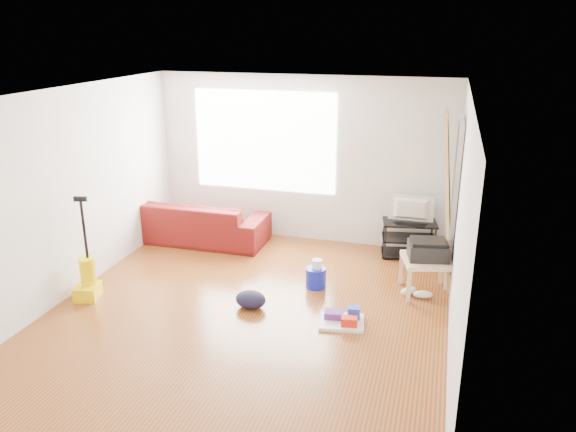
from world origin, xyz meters
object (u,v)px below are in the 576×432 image
(bucket, at_px, (316,287))
(vacuum, at_px, (88,279))
(tv_stand, at_px, (409,238))
(sofa, at_px, (198,240))
(cleaning_tray, at_px, (343,319))
(side_table, at_px, (427,264))
(backpack, at_px, (251,307))

(bucket, distance_m, vacuum, 2.82)
(tv_stand, distance_m, vacuum, 4.37)
(sofa, xyz_separation_m, bucket, (2.14, -1.10, 0.00))
(tv_stand, bearing_deg, cleaning_tray, -113.59)
(bucket, xyz_separation_m, cleaning_tray, (0.51, -0.82, 0.05))
(side_table, xyz_separation_m, cleaning_tray, (-0.84, -1.03, -0.34))
(cleaning_tray, height_order, backpack, cleaning_tray)
(bucket, xyz_separation_m, backpack, (-0.61, -0.75, 0.00))
(side_table, height_order, bucket, side_table)
(tv_stand, bearing_deg, vacuum, -156.39)
(bucket, distance_m, backpack, 0.97)
(tv_stand, bearing_deg, bucket, -137.16)
(sofa, bearing_deg, tv_stand, -175.16)
(bucket, bearing_deg, sofa, 152.87)
(side_table, bearing_deg, tv_stand, 104.47)
(cleaning_tray, distance_m, vacuum, 3.13)
(vacuum, bearing_deg, sofa, 63.20)
(bucket, xyz_separation_m, vacuum, (-2.61, -1.04, 0.24))
(sofa, relative_size, backpack, 5.88)
(sofa, relative_size, tv_stand, 2.66)
(cleaning_tray, relative_size, backpack, 1.48)
(cleaning_tray, xyz_separation_m, backpack, (-1.12, 0.07, -0.05))
(sofa, height_order, cleaning_tray, sofa)
(cleaning_tray, bearing_deg, vacuum, -175.97)
(vacuum, bearing_deg, side_table, 2.88)
(tv_stand, relative_size, bucket, 3.15)
(sofa, xyz_separation_m, side_table, (3.49, -0.89, 0.39))
(sofa, distance_m, vacuum, 2.20)
(sofa, height_order, tv_stand, tv_stand)
(tv_stand, relative_size, cleaning_tray, 1.50)
(sofa, distance_m, side_table, 3.62)
(sofa, xyz_separation_m, backpack, (1.53, -1.85, 0.00))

